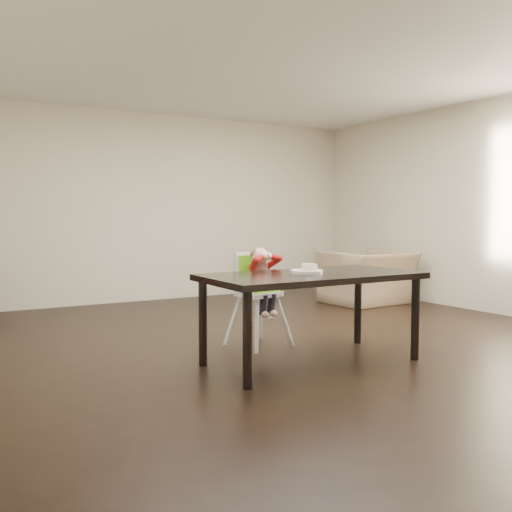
{
  "coord_description": "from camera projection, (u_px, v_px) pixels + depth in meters",
  "views": [
    {
      "loc": [
        -3.18,
        -4.39,
        1.22
      ],
      "look_at": [
        -0.6,
        0.01,
        0.87
      ],
      "focal_mm": 40.0,
      "sensor_mm": 36.0,
      "label": 1
    }
  ],
  "objects": [
    {
      "name": "dining_table",
      "position": [
        311.0,
        283.0,
        4.72
      ],
      "size": [
        1.8,
        0.9,
        0.75
      ],
      "color": "black",
      "rests_on": "ground"
    },
    {
      "name": "plate",
      "position": [
        307.0,
        270.0,
        4.73
      ],
      "size": [
        0.34,
        0.34,
        0.08
      ],
      "rotation": [
        0.0,
        0.0,
        -0.28
      ],
      "color": "white",
      "rests_on": "dining_table"
    },
    {
      "name": "room_walls",
      "position": [
        312.0,
        149.0,
        5.34
      ],
      "size": [
        6.02,
        7.02,
        2.71
      ],
      "color": "beige",
      "rests_on": "ground"
    },
    {
      "name": "high_chair",
      "position": [
        257.0,
        277.0,
        5.37
      ],
      "size": [
        0.45,
        0.45,
        0.93
      ],
      "rotation": [
        0.0,
        0.0,
        0.19
      ],
      "color": "white",
      "rests_on": "ground"
    },
    {
      "name": "ground",
      "position": [
        310.0,
        344.0,
        5.47
      ],
      "size": [
        7.0,
        7.0,
        0.0
      ],
      "primitive_type": "plane",
      "color": "black",
      "rests_on": "ground"
    },
    {
      "name": "armchair",
      "position": [
        368.0,
        268.0,
        7.99
      ],
      "size": [
        1.16,
        0.78,
        0.98
      ],
      "primitive_type": "imported",
      "rotation": [
        0.0,
        0.0,
        3.19
      ],
      "color": "#9F8665",
      "rests_on": "ground"
    }
  ]
}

